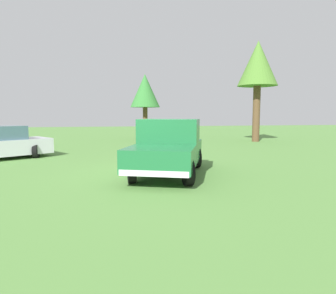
% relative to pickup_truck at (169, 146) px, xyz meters
% --- Properties ---
extents(ground_plane, '(80.00, 80.00, 0.00)m').
position_rel_pickup_truck_xyz_m(ground_plane, '(-0.26, -0.51, -0.92)').
color(ground_plane, '#54843D').
extents(pickup_truck, '(4.82, 3.35, 1.79)m').
position_rel_pickup_truck_xyz_m(pickup_truck, '(0.00, 0.00, 0.00)').
color(pickup_truck, black).
rests_on(pickup_truck, ground_plane).
extents(tree_back_left, '(2.81, 2.81, 7.13)m').
position_rel_pickup_truck_xyz_m(tree_back_left, '(-10.50, 8.54, 4.49)').
color(tree_back_left, brown).
rests_on(tree_back_left, ground_plane).
extents(tree_back_right, '(2.25, 2.25, 4.99)m').
position_rel_pickup_truck_xyz_m(tree_back_right, '(-13.40, 0.84, 2.76)').
color(tree_back_right, brown).
rests_on(tree_back_right, ground_plane).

